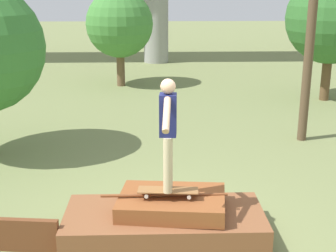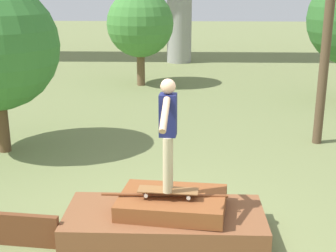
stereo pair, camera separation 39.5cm
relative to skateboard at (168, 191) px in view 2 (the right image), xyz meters
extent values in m
plane|color=olive|center=(-0.05, 0.06, -0.71)|extent=(80.00, 80.00, 0.00)
cube|color=brown|center=(-0.05, 0.06, -0.53)|extent=(2.79, 1.22, 0.36)
cube|color=brown|center=(0.06, 0.09, -0.23)|extent=(1.60, 1.17, 0.27)
cylinder|color=brown|center=(-0.05, 0.06, -0.10)|extent=(1.76, 0.04, 0.04)
cube|color=brown|center=(-2.12, -0.27, -0.48)|extent=(1.34, 0.23, 0.46)
cube|color=brown|center=(0.00, 0.00, 0.01)|extent=(0.84, 0.30, 0.01)
cylinder|color=silver|center=(0.30, 0.07, -0.05)|extent=(0.06, 0.03, 0.05)
cylinder|color=silver|center=(0.28, -0.12, -0.05)|extent=(0.06, 0.03, 0.05)
cylinder|color=silver|center=(-0.28, 0.12, -0.05)|extent=(0.06, 0.03, 0.05)
cylinder|color=silver|center=(-0.30, -0.07, -0.05)|extent=(0.06, 0.03, 0.05)
cylinder|color=#C6B78E|center=(0.01, 0.08, 0.40)|extent=(0.12, 0.12, 0.78)
cylinder|color=#C6B78E|center=(-0.01, -0.08, 0.40)|extent=(0.12, 0.12, 0.78)
cube|color=#191E51|center=(0.00, 0.00, 1.07)|extent=(0.24, 0.23, 0.56)
sphere|color=tan|center=(0.00, 0.00, 1.45)|extent=(0.20, 0.20, 0.20)
cylinder|color=tan|center=(0.03, 0.34, 1.17)|extent=(0.13, 0.52, 0.36)
cylinder|color=tan|center=(-0.03, -0.34, 1.17)|extent=(0.13, 0.52, 0.36)
cylinder|color=brown|center=(-1.32, 10.32, -0.13)|extent=(0.28, 0.28, 1.16)
sphere|color=#428438|center=(-1.32, 10.32, 1.42)|extent=(2.28, 2.28, 2.28)
cylinder|color=brown|center=(-3.60, 3.42, -0.15)|extent=(0.25, 0.25, 1.13)
camera|label=1|loc=(-0.19, -5.85, 2.70)|focal=50.00mm
camera|label=2|loc=(0.21, -5.85, 2.70)|focal=50.00mm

